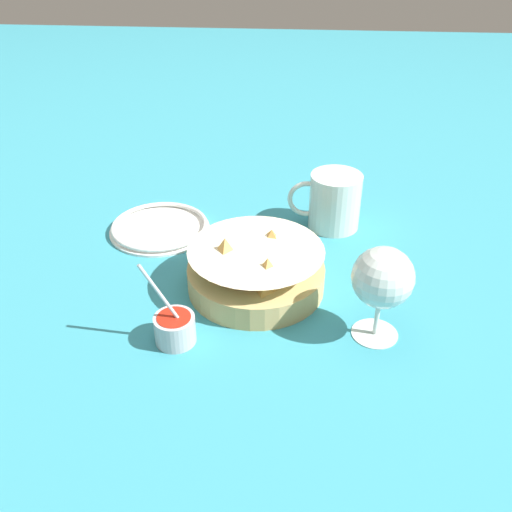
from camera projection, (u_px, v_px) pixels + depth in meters
ground_plane at (230, 298)px, 0.90m from camera, size 4.00×4.00×0.00m
food_basket at (256, 270)px, 0.90m from camera, size 0.22×0.22×0.09m
sauce_cup at (175, 327)px, 0.80m from camera, size 0.07×0.06×0.13m
wine_glass at (382, 280)px, 0.77m from camera, size 0.09×0.09×0.14m
beer_mug at (334, 203)px, 1.06m from camera, size 0.14×0.10×0.11m
side_plate at (160, 227)px, 1.07m from camera, size 0.19×0.19×0.01m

